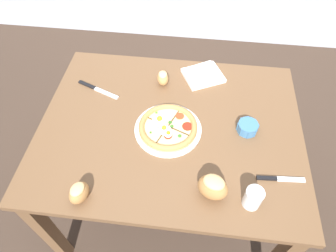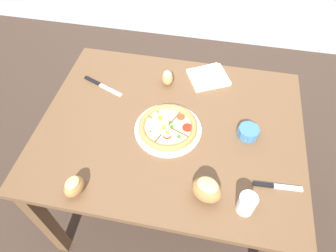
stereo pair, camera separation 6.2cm
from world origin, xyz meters
TOP-DOWN VIEW (x-y plane):
  - ground_plane at (0.00, 0.00)m, footprint 12.00×12.00m
  - dining_table at (0.00, 0.00)m, footprint 1.20×0.94m
  - pizza at (-0.01, -0.03)m, footprint 0.30×0.30m
  - ramekin_bowl at (0.35, 0.01)m, footprint 0.10×0.10m
  - napkin_folded at (0.13, 0.35)m, footprint 0.24×0.23m
  - bread_piece_near at (-0.07, 0.27)m, footprint 0.08×0.09m
  - bread_piece_mid at (0.20, -0.32)m, footprint 0.14×0.12m
  - bread_piece_far at (-0.30, -0.39)m, footprint 0.09×0.10m
  - knife_main at (0.47, -0.22)m, footprint 0.19×0.03m
  - knife_spare at (-0.39, 0.19)m, footprint 0.23×0.11m
  - water_glass at (0.35, -0.34)m, footprint 0.07×0.07m

SIDE VIEW (x-z plane):
  - ground_plane at x=0.00m, z-range 0.00..0.00m
  - dining_table at x=0.00m, z-range 0.27..1.03m
  - knife_main at x=0.47m, z-range 0.76..0.77m
  - knife_spare at x=-0.39m, z-range 0.76..0.77m
  - napkin_folded at x=0.13m, z-range 0.76..0.79m
  - pizza at x=-0.01m, z-range 0.75..0.81m
  - ramekin_bowl at x=0.35m, z-range 0.76..0.81m
  - bread_piece_near at x=-0.07m, z-range 0.76..0.83m
  - water_glass at x=0.35m, z-range 0.75..0.84m
  - bread_piece_far at x=-0.30m, z-range 0.76..0.84m
  - bread_piece_mid at x=0.20m, z-range 0.76..0.87m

